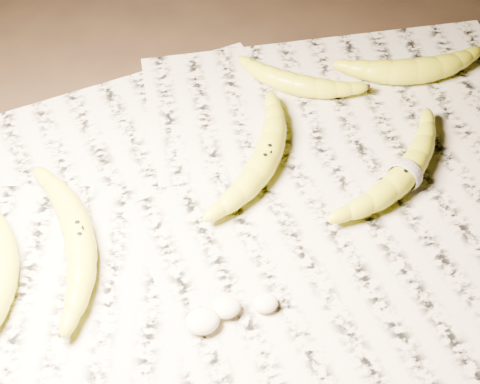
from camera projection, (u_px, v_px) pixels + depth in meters
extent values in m
plane|color=black|center=(229.00, 232.00, 0.82)|extent=(3.00, 3.00, 0.00)
cube|color=#B3AD99|center=(231.00, 208.00, 0.84)|extent=(0.90, 0.70, 0.01)
torus|color=white|center=(406.00, 173.00, 0.85)|extent=(0.03, 0.04, 0.04)
ellipsoid|color=#FBEBC2|center=(202.00, 319.00, 0.72)|extent=(0.04, 0.03, 0.02)
ellipsoid|color=#FBEBC2|center=(226.00, 305.00, 0.73)|extent=(0.03, 0.03, 0.02)
ellipsoid|color=#FBEBC2|center=(266.00, 301.00, 0.74)|extent=(0.03, 0.02, 0.02)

